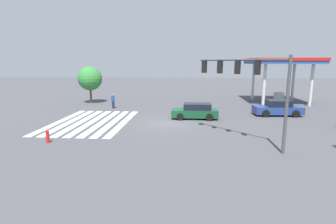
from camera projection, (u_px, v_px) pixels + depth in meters
name	position (u px, v px, depth m)	size (l,w,h in m)	color
ground_plane	(168.00, 123.00, 22.51)	(136.83, 136.83, 0.00)	#47474C
crosswalk_markings	(92.00, 122.00, 23.01)	(10.09, 6.30, 0.01)	silver
traffic_signal_mast	(247.00, 77.00, 16.14)	(4.69, 4.69, 5.54)	#47474C
car_0	(195.00, 111.00, 24.19)	(1.94, 4.25, 1.42)	#144728
car_1	(278.00, 108.00, 25.67)	(2.24, 4.61, 1.53)	navy
gas_station_canopy	(281.00, 63.00, 33.15)	(7.91, 7.91, 5.66)	#23519E
pedestrian	(113.00, 100.00, 29.54)	(0.41, 0.41, 1.64)	#232842
tree_corner_a	(90.00, 79.00, 33.09)	(3.02, 3.02, 4.65)	brown
fire_hydrant	(48.00, 136.00, 16.93)	(0.22, 0.22, 0.86)	red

